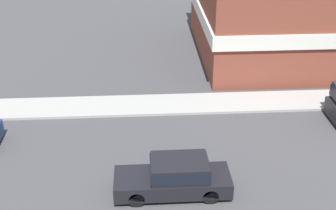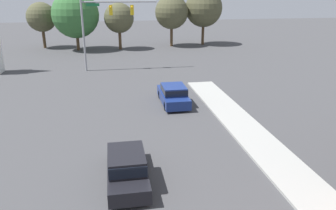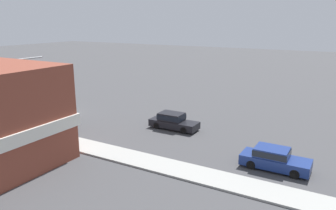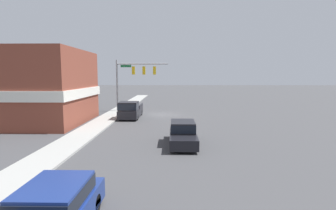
# 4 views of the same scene
# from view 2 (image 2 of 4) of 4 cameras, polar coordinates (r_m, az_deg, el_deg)

# --- Properties ---
(far_signal_assembly) EXTENTS (8.12, 0.49, 7.89)m
(far_signal_assembly) POSITION_cam_2_polar(r_m,az_deg,el_deg) (37.08, -10.91, 14.70)
(far_signal_assembly) COLOR gray
(far_signal_assembly) RESTS_ON ground
(car_lead) EXTENTS (1.79, 4.84, 1.59)m
(car_lead) POSITION_cam_2_polar(r_m,az_deg,el_deg) (15.63, -7.19, -10.45)
(car_lead) COLOR black
(car_lead) RESTS_ON ground
(car_oncoming) EXTENTS (1.89, 4.77, 1.55)m
(car_oncoming) POSITION_cam_2_polar(r_m,az_deg,el_deg) (25.80, 0.94, 1.90)
(car_oncoming) COLOR black
(car_oncoming) RESTS_ON ground
(backdrop_tree_left_far) EXTENTS (4.43, 4.43, 6.90)m
(backdrop_tree_left_far) POSITION_cam_2_polar(r_m,az_deg,el_deg) (54.90, -21.18, 14.07)
(backdrop_tree_left_far) COLOR #4C3823
(backdrop_tree_left_far) RESTS_ON ground
(backdrop_tree_left_mid) EXTENTS (6.80, 6.80, 8.60)m
(backdrop_tree_left_mid) POSITION_cam_2_polar(r_m,az_deg,el_deg) (51.18, -15.83, 14.92)
(backdrop_tree_left_mid) COLOR #4C3823
(backdrop_tree_left_mid) RESTS_ON ground
(backdrop_tree_center) EXTENTS (4.41, 4.41, 6.86)m
(backdrop_tree_center) POSITION_cam_2_polar(r_m,az_deg,el_deg) (50.75, -8.53, 14.75)
(backdrop_tree_center) COLOR #4C3823
(backdrop_tree_center) RESTS_ON ground
(backdrop_tree_right_mid) EXTENTS (5.19, 5.19, 7.89)m
(backdrop_tree_right_mid) POSITION_cam_2_polar(r_m,az_deg,el_deg) (53.09, 0.62, 15.84)
(backdrop_tree_right_mid) COLOR #4C3823
(backdrop_tree_right_mid) RESTS_ON ground
(backdrop_tree_right_far) EXTENTS (5.95, 5.95, 8.78)m
(backdrop_tree_right_far) POSITION_cam_2_polar(r_m,az_deg,el_deg) (55.11, 6.24, 16.40)
(backdrop_tree_right_far) COLOR #4C3823
(backdrop_tree_right_far) RESTS_ON ground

